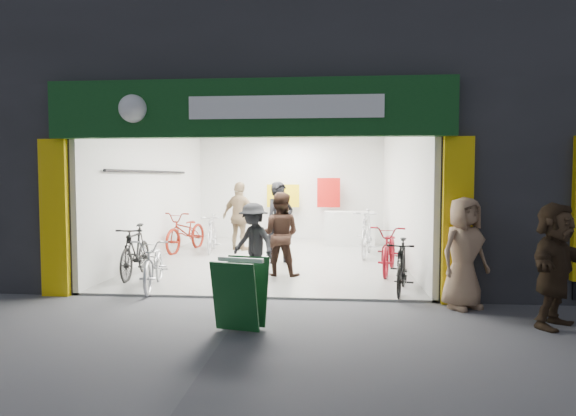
# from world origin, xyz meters

# --- Properties ---
(ground) EXTENTS (60.00, 60.00, 0.00)m
(ground) POSITION_xyz_m (0.00, 0.00, 0.00)
(ground) COLOR #56565B
(ground) RESTS_ON ground
(building) EXTENTS (17.00, 10.27, 8.00)m
(building) POSITION_xyz_m (0.91, 4.99, 4.31)
(building) COLOR #232326
(building) RESTS_ON ground
(bike_left_front) EXTENTS (0.91, 1.83, 0.92)m
(bike_left_front) POSITION_xyz_m (-1.80, 0.60, 0.46)
(bike_left_front) COLOR silver
(bike_left_front) RESTS_ON ground
(bike_left_midfront) EXTENTS (0.61, 1.78, 1.05)m
(bike_left_midfront) POSITION_xyz_m (-2.50, 1.49, 0.53)
(bike_left_midfront) COLOR black
(bike_left_midfront) RESTS_ON ground
(bike_left_midback) EXTENTS (1.11, 2.16, 1.08)m
(bike_left_midback) POSITION_xyz_m (-2.50, 4.99, 0.54)
(bike_left_midback) COLOR maroon
(bike_left_midback) RESTS_ON ground
(bike_left_back) EXTENTS (0.67, 1.75, 1.03)m
(bike_left_back) POSITION_xyz_m (-1.80, 4.92, 0.51)
(bike_left_back) COLOR silver
(bike_left_back) RESTS_ON ground
(bike_right_front) EXTENTS (0.75, 1.61, 0.93)m
(bike_right_front) POSITION_xyz_m (2.50, 0.60, 0.47)
(bike_right_front) COLOR black
(bike_right_front) RESTS_ON ground
(bike_right_mid) EXTENTS (1.05, 2.02, 1.01)m
(bike_right_mid) POSITION_xyz_m (2.50, 2.40, 0.51)
(bike_right_mid) COLOR maroon
(bike_right_mid) RESTS_ON ground
(bike_right_back) EXTENTS (0.90, 2.06, 1.20)m
(bike_right_back) POSITION_xyz_m (2.17, 4.57, 0.60)
(bike_right_back) COLOR silver
(bike_right_back) RESTS_ON ground
(customer_a) EXTENTS (0.82, 0.78, 1.88)m
(customer_a) POSITION_xyz_m (0.15, 3.27, 0.94)
(customer_a) COLOR black
(customer_a) RESTS_ON ground
(customer_b) EXTENTS (0.88, 0.73, 1.68)m
(customer_b) POSITION_xyz_m (0.29, 1.88, 0.84)
(customer_b) COLOR #362118
(customer_b) RESTS_ON ground
(customer_c) EXTENTS (1.10, 1.01, 1.49)m
(customer_c) POSITION_xyz_m (-0.17, 1.48, 0.74)
(customer_c) COLOR black
(customer_c) RESTS_ON ground
(customer_d) EXTENTS (1.17, 0.87, 1.85)m
(customer_d) POSITION_xyz_m (-1.11, 5.21, 0.93)
(customer_d) COLOR #927755
(customer_d) RESTS_ON ground
(pedestrian_near) EXTENTS (0.98, 0.87, 1.68)m
(pedestrian_near) POSITION_xyz_m (3.30, -0.30, 0.84)
(pedestrian_near) COLOR #987658
(pedestrian_near) RESTS_ON ground
(pedestrian_far) EXTENTS (1.40, 1.45, 1.65)m
(pedestrian_far) POSITION_xyz_m (4.25, -1.18, 0.83)
(pedestrian_far) COLOR #352618
(pedestrian_far) RESTS_ON ground
(sandwich_board) EXTENTS (0.71, 0.72, 0.91)m
(sandwich_board) POSITION_xyz_m (0.16, -1.70, 0.50)
(sandwich_board) COLOR #104119
(sandwich_board) RESTS_ON ground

